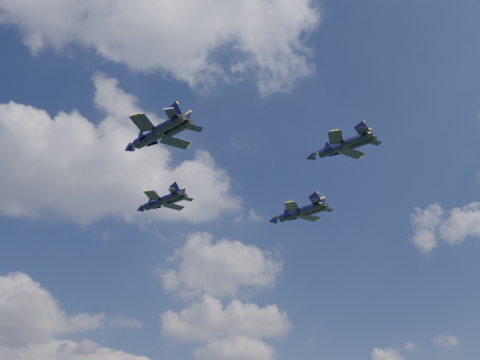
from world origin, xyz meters
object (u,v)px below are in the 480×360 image
object	(u,v)px
jet_left	(149,138)
jet_right	(291,215)
jet_slot	(333,149)
jet_lead	(155,204)

from	to	relation	value
jet_left	jet_right	world-z (taller)	jet_right
jet_right	jet_slot	bearing A→B (deg)	-132.80
jet_lead	jet_left	distance (m)	29.23
jet_left	jet_right	xyz separation A→B (m)	(31.92, 27.01, 0.67)
jet_lead	jet_right	bearing A→B (deg)	-48.11
jet_lead	jet_left	bearing A→B (deg)	-138.03
jet_left	jet_slot	size ratio (longest dim) A/B	1.22
jet_right	jet_slot	size ratio (longest dim) A/B	1.16
jet_right	jet_slot	world-z (taller)	jet_right
jet_left	jet_slot	xyz separation A→B (m)	(31.26, -3.01, -0.71)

